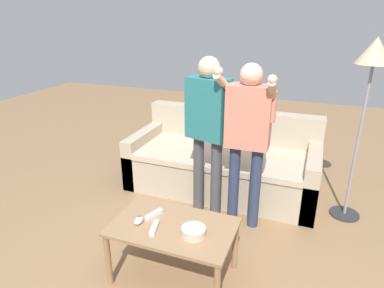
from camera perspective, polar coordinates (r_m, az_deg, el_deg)
The scene contains 10 objects.
ground_plane at distance 2.74m, azimuth -1.58°, elevation -21.68°, with size 12.00×12.00×0.00m, color #93704C.
couch at distance 3.83m, azimuth 5.42°, elevation -3.21°, with size 2.05×0.97×0.83m.
coffee_table at distance 2.52m, azimuth -3.22°, elevation -14.81°, with size 0.89×0.55×0.45m.
snack_bowl at distance 2.37m, azimuth 0.28°, elevation -14.68°, with size 0.17×0.17×0.06m, color beige.
game_remote_nunchuk at distance 2.52m, azimuth -9.08°, elevation -12.73°, with size 0.06×0.09×0.05m.
floor_lamp at distance 3.26m, azimuth 28.32°, elevation 11.16°, with size 0.30×0.30×1.70m.
player_right at distance 2.91m, azimuth 9.50°, elevation 2.50°, with size 0.45×0.30×1.51m.
player_center at distance 3.03m, azimuth 2.74°, elevation 3.96°, with size 0.45×0.40×1.54m.
game_remote_wand_near at distance 2.45m, azimuth -6.42°, elevation -13.96°, with size 0.07×0.16×0.03m.
game_remote_wand_far at distance 2.59m, azimuth -6.47°, elevation -11.80°, with size 0.09×0.16×0.03m.
Camera 1 is at (0.78, -1.85, 1.87)m, focal length 31.34 mm.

